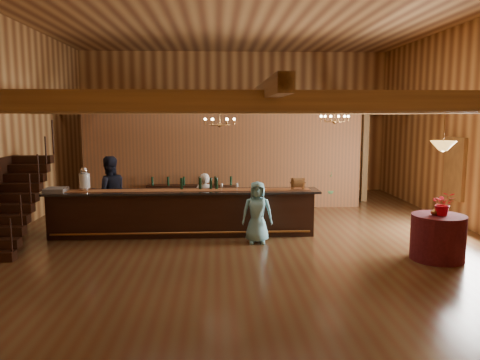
{
  "coord_description": "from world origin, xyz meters",
  "views": [
    {
      "loc": [
        -0.7,
        -11.7,
        3.0
      ],
      "look_at": [
        -0.1,
        0.51,
        1.33
      ],
      "focal_mm": 35.0,
      "sensor_mm": 36.0,
      "label": 1
    }
  ],
  "objects_px": {
    "backbar_shelf": "(192,198)",
    "bartender": "(205,201)",
    "beverage_dispenser": "(85,180)",
    "staff_second": "(109,193)",
    "raffle_drum": "(298,183)",
    "chandelier_right": "(335,118)",
    "pendant_lamp": "(443,146)",
    "tasting_bar": "(183,213)",
    "chandelier_left": "(220,121)",
    "floor_plant": "(331,187)",
    "round_table": "(438,237)",
    "guest": "(257,212)"
  },
  "relations": [
    {
      "from": "pendant_lamp",
      "to": "round_table",
      "type": "bearing_deg",
      "value": 135.0
    },
    {
      "from": "backbar_shelf",
      "to": "chandelier_right",
      "type": "bearing_deg",
      "value": -14.51
    },
    {
      "from": "round_table",
      "to": "tasting_bar",
      "type": "bearing_deg",
      "value": 157.21
    },
    {
      "from": "staff_second",
      "to": "pendant_lamp",
      "type": "bearing_deg",
      "value": 136.92
    },
    {
      "from": "chandelier_left",
      "to": "backbar_shelf",
      "type": "bearing_deg",
      "value": 110.36
    },
    {
      "from": "round_table",
      "to": "bartender",
      "type": "xyz_separation_m",
      "value": [
        -4.97,
        3.02,
        0.27
      ]
    },
    {
      "from": "staff_second",
      "to": "chandelier_right",
      "type": "bearing_deg",
      "value": 164.26
    },
    {
      "from": "chandelier_right",
      "to": "pendant_lamp",
      "type": "bearing_deg",
      "value": -69.39
    },
    {
      "from": "round_table",
      "to": "pendant_lamp",
      "type": "height_order",
      "value": "pendant_lamp"
    },
    {
      "from": "bartender",
      "to": "backbar_shelf",
      "type": "bearing_deg",
      "value": -75.45
    },
    {
      "from": "pendant_lamp",
      "to": "floor_plant",
      "type": "bearing_deg",
      "value": 97.64
    },
    {
      "from": "chandelier_left",
      "to": "pendant_lamp",
      "type": "height_order",
      "value": "same"
    },
    {
      "from": "round_table",
      "to": "chandelier_right",
      "type": "distance_m",
      "value": 4.57
    },
    {
      "from": "chandelier_left",
      "to": "bartender",
      "type": "distance_m",
      "value": 2.16
    },
    {
      "from": "beverage_dispenser",
      "to": "chandelier_right",
      "type": "xyz_separation_m",
      "value": [
        6.57,
        1.26,
        1.5
      ]
    },
    {
      "from": "raffle_drum",
      "to": "bartender",
      "type": "distance_m",
      "value": 2.56
    },
    {
      "from": "beverage_dispenser",
      "to": "guest",
      "type": "distance_m",
      "value": 4.38
    },
    {
      "from": "bartender",
      "to": "guest",
      "type": "xyz_separation_m",
      "value": [
        1.29,
        -1.52,
        -0.01
      ]
    },
    {
      "from": "chandelier_left",
      "to": "chandelier_right",
      "type": "height_order",
      "value": "same"
    },
    {
      "from": "beverage_dispenser",
      "to": "staff_second",
      "type": "distance_m",
      "value": 0.93
    },
    {
      "from": "backbar_shelf",
      "to": "bartender",
      "type": "bearing_deg",
      "value": -69.2
    },
    {
      "from": "chandelier_right",
      "to": "staff_second",
      "type": "xyz_separation_m",
      "value": [
        -6.13,
        -0.57,
        -1.96
      ]
    },
    {
      "from": "beverage_dispenser",
      "to": "pendant_lamp",
      "type": "distance_m",
      "value": 8.32
    },
    {
      "from": "staff_second",
      "to": "guest",
      "type": "xyz_separation_m",
      "value": [
        3.81,
        -1.54,
        -0.24
      ]
    },
    {
      "from": "raffle_drum",
      "to": "guest",
      "type": "height_order",
      "value": "guest"
    },
    {
      "from": "bartender",
      "to": "beverage_dispenser",
      "type": "bearing_deg",
      "value": 16.53
    },
    {
      "from": "tasting_bar",
      "to": "beverage_dispenser",
      "type": "bearing_deg",
      "value": 178.67
    },
    {
      "from": "tasting_bar",
      "to": "raffle_drum",
      "type": "distance_m",
      "value": 3.01
    },
    {
      "from": "tasting_bar",
      "to": "round_table",
      "type": "bearing_deg",
      "value": -23.32
    },
    {
      "from": "tasting_bar",
      "to": "chandelier_right",
      "type": "height_order",
      "value": "chandelier_right"
    },
    {
      "from": "chandelier_right",
      "to": "floor_plant",
      "type": "relative_size",
      "value": 0.64
    },
    {
      "from": "floor_plant",
      "to": "pendant_lamp",
      "type": "bearing_deg",
      "value": -82.36
    },
    {
      "from": "beverage_dispenser",
      "to": "backbar_shelf",
      "type": "xyz_separation_m",
      "value": [
        2.49,
        3.11,
        -1.03
      ]
    },
    {
      "from": "beverage_dispenser",
      "to": "round_table",
      "type": "height_order",
      "value": "beverage_dispenser"
    },
    {
      "from": "beverage_dispenser",
      "to": "backbar_shelf",
      "type": "bearing_deg",
      "value": 51.36
    },
    {
      "from": "round_table",
      "to": "chandelier_right",
      "type": "xyz_separation_m",
      "value": [
        -1.35,
        3.6,
        2.46
      ]
    },
    {
      "from": "tasting_bar",
      "to": "guest",
      "type": "distance_m",
      "value": 2.0
    },
    {
      "from": "round_table",
      "to": "guest",
      "type": "relative_size",
      "value": 0.75
    },
    {
      "from": "beverage_dispenser",
      "to": "bartender",
      "type": "distance_m",
      "value": 3.11
    },
    {
      "from": "beverage_dispenser",
      "to": "backbar_shelf",
      "type": "height_order",
      "value": "beverage_dispenser"
    },
    {
      "from": "round_table",
      "to": "floor_plant",
      "type": "distance_m",
      "value": 6.07
    },
    {
      "from": "round_table",
      "to": "chandelier_left",
      "type": "distance_m",
      "value": 5.98
    },
    {
      "from": "beverage_dispenser",
      "to": "bartender",
      "type": "xyz_separation_m",
      "value": [
        2.96,
        0.67,
        -0.69
      ]
    },
    {
      "from": "beverage_dispenser",
      "to": "raffle_drum",
      "type": "height_order",
      "value": "beverage_dispenser"
    },
    {
      "from": "tasting_bar",
      "to": "floor_plant",
      "type": "bearing_deg",
      "value": 37.71
    },
    {
      "from": "beverage_dispenser",
      "to": "chandelier_left",
      "type": "relative_size",
      "value": 0.75
    },
    {
      "from": "chandelier_left",
      "to": "guest",
      "type": "bearing_deg",
      "value": -61.05
    },
    {
      "from": "raffle_drum",
      "to": "floor_plant",
      "type": "height_order",
      "value": "raffle_drum"
    },
    {
      "from": "tasting_bar",
      "to": "chandelier_right",
      "type": "xyz_separation_m",
      "value": [
        4.15,
        1.29,
        2.36
      ]
    },
    {
      "from": "tasting_bar",
      "to": "staff_second",
      "type": "relative_size",
      "value": 3.52
    }
  ]
}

